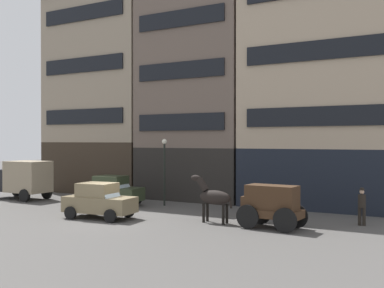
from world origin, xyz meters
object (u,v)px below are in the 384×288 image
(streetlamp_curbside, at_px, (164,162))
(cargo_wagon, at_px, (271,203))
(sedan_dark, at_px, (112,191))
(delivery_truck_near, at_px, (22,178))
(sedan_light, at_px, (99,201))
(fire_hydrant_curbside, at_px, (243,206))
(draft_horse, at_px, (213,197))
(pedestrian_officer, at_px, (362,205))

(streetlamp_curbside, bearing_deg, cargo_wagon, -25.11)
(sedan_dark, xyz_separation_m, streetlamp_curbside, (2.85, 1.52, 1.76))
(delivery_truck_near, height_order, sedan_light, delivery_truck_near)
(delivery_truck_near, height_order, fire_hydrant_curbside, delivery_truck_near)
(delivery_truck_near, xyz_separation_m, streetlamp_curbside, (10.17, 2.17, 1.25))
(delivery_truck_near, bearing_deg, draft_horse, -6.28)
(delivery_truck_near, distance_m, pedestrian_officer, 21.98)
(sedan_light, bearing_deg, draft_horse, 16.93)
(cargo_wagon, xyz_separation_m, streetlamp_curbside, (-8.26, 3.87, 1.52))
(sedan_light, bearing_deg, streetlamp_curbside, 85.79)
(delivery_truck_near, distance_m, sedan_dark, 7.36)
(cargo_wagon, bearing_deg, draft_horse, 179.94)
(pedestrian_officer, relative_size, streetlamp_curbside, 0.44)
(draft_horse, distance_m, delivery_truck_near, 15.57)
(sedan_dark, xyz_separation_m, pedestrian_officer, (14.64, 0.41, 0.07))
(delivery_truck_near, xyz_separation_m, sedan_dark, (7.31, 0.64, -0.51))
(cargo_wagon, relative_size, fire_hydrant_curbside, 3.60)
(delivery_truck_near, bearing_deg, pedestrian_officer, 2.74)
(delivery_truck_near, height_order, streetlamp_curbside, streetlamp_curbside)
(delivery_truck_near, bearing_deg, cargo_wagon, -5.29)
(streetlamp_curbside, bearing_deg, sedan_dark, -151.93)
(sedan_light, bearing_deg, cargo_wagon, 11.34)
(sedan_dark, bearing_deg, draft_horse, -16.03)
(draft_horse, relative_size, streetlamp_curbside, 0.57)
(draft_horse, xyz_separation_m, delivery_truck_near, (-15.48, 1.70, 0.15))
(sedan_dark, bearing_deg, sedan_light, -59.16)
(draft_horse, distance_m, sedan_light, 5.99)
(cargo_wagon, height_order, fire_hydrant_curbside, cargo_wagon)
(cargo_wagon, distance_m, streetlamp_curbside, 9.25)
(streetlamp_curbside, relative_size, fire_hydrant_curbside, 4.96)
(draft_horse, bearing_deg, sedan_dark, 163.97)
(sedan_light, distance_m, streetlamp_curbside, 5.90)
(draft_horse, bearing_deg, cargo_wagon, -0.06)
(sedan_light, relative_size, fire_hydrant_curbside, 4.62)
(streetlamp_curbside, bearing_deg, draft_horse, -36.07)
(delivery_truck_near, relative_size, streetlamp_curbside, 1.06)
(cargo_wagon, height_order, draft_horse, draft_horse)
(fire_hydrant_curbside, bearing_deg, pedestrian_officer, -5.96)
(delivery_truck_near, relative_size, sedan_light, 1.13)
(pedestrian_officer, distance_m, fire_hydrant_curbside, 6.39)
(pedestrian_officer, height_order, fire_hydrant_curbside, pedestrian_officer)
(cargo_wagon, height_order, delivery_truck_near, delivery_truck_near)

